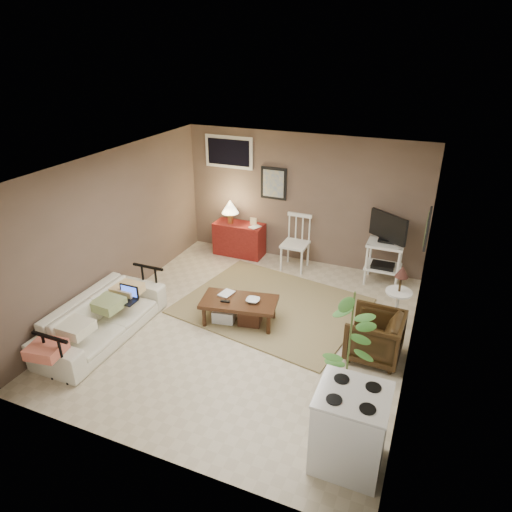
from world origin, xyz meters
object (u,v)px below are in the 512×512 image
at_px(side_table, 399,290).
at_px(stove, 350,429).
at_px(sofa, 101,312).
at_px(coffee_table, 239,310).
at_px(red_console, 238,236).
at_px(spindle_chair, 295,244).
at_px(tv_stand, 385,247).
at_px(potted_plant, 349,347).
at_px(armchair, 375,334).

bearing_deg(side_table, stove, -92.83).
distance_m(sofa, side_table, 4.21).
bearing_deg(coffee_table, red_console, 114.65).
distance_m(coffee_table, spindle_chair, 2.10).
xyz_separation_m(sofa, spindle_chair, (1.83, 3.11, 0.07)).
distance_m(tv_stand, potted_plant, 3.17).
bearing_deg(stove, sofa, 167.65).
xyz_separation_m(sofa, side_table, (3.79, 1.82, 0.23)).
height_order(side_table, potted_plant, potted_plant).
xyz_separation_m(spindle_chair, tv_stand, (1.58, 0.03, 0.20)).
bearing_deg(side_table, sofa, -154.34).
bearing_deg(potted_plant, sofa, 179.63).
distance_m(side_table, armchair, 0.88).
bearing_deg(tv_stand, spindle_chair, -178.89).
xyz_separation_m(sofa, armchair, (3.61, 1.01, -0.05)).
bearing_deg(sofa, spindle_chair, -30.42).
bearing_deg(armchair, red_console, -124.81).
distance_m(tv_stand, armchair, 2.17).
distance_m(spindle_chair, side_table, 2.36).
xyz_separation_m(coffee_table, potted_plant, (1.82, -1.06, 0.58)).
height_order(coffee_table, potted_plant, potted_plant).
height_order(spindle_chair, potted_plant, potted_plant).
bearing_deg(armchair, stove, 3.70).
height_order(tv_stand, armchair, tv_stand).
bearing_deg(red_console, potted_plant, -49.11).
relative_size(sofa, stove, 2.29).
bearing_deg(side_table, potted_plant, -100.37).
relative_size(sofa, spindle_chair, 2.02).
xyz_separation_m(coffee_table, red_console, (-1.02, 2.22, 0.15)).
distance_m(sofa, potted_plant, 3.48).
xyz_separation_m(red_console, spindle_chair, (1.21, -0.14, 0.09)).
bearing_deg(coffee_table, side_table, 19.96).
height_order(spindle_chair, side_table, same).
relative_size(sofa, armchair, 2.89).
height_order(side_table, armchair, side_table).
bearing_deg(red_console, coffee_table, -65.35).
bearing_deg(spindle_chair, armchair, -49.67).
xyz_separation_m(spindle_chair, side_table, (1.97, -1.29, 0.15)).
height_order(coffee_table, sofa, sofa).
height_order(coffee_table, spindle_chair, spindle_chair).
relative_size(tv_stand, side_table, 1.26).
distance_m(red_console, side_table, 3.49).
xyz_separation_m(coffee_table, armchair, (1.98, -0.03, 0.12)).
relative_size(tv_stand, armchair, 1.80).
relative_size(red_console, stove, 1.25).
bearing_deg(spindle_chair, red_console, 173.29).
relative_size(tv_stand, potted_plant, 0.83).
bearing_deg(potted_plant, coffee_table, 149.75).
xyz_separation_m(side_table, armchair, (-0.18, -0.81, -0.27)).
bearing_deg(coffee_table, sofa, -147.58).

